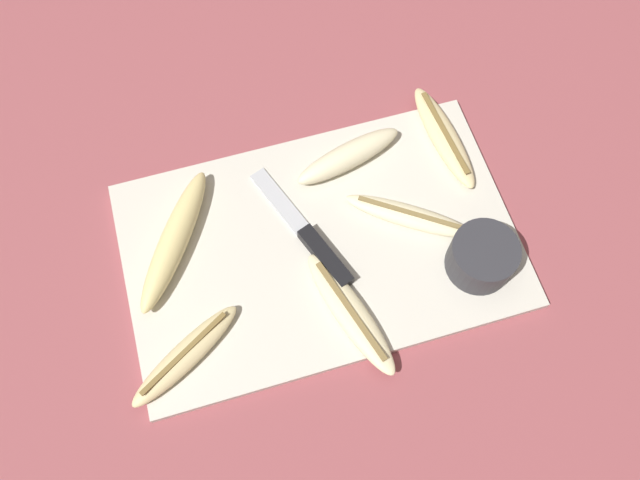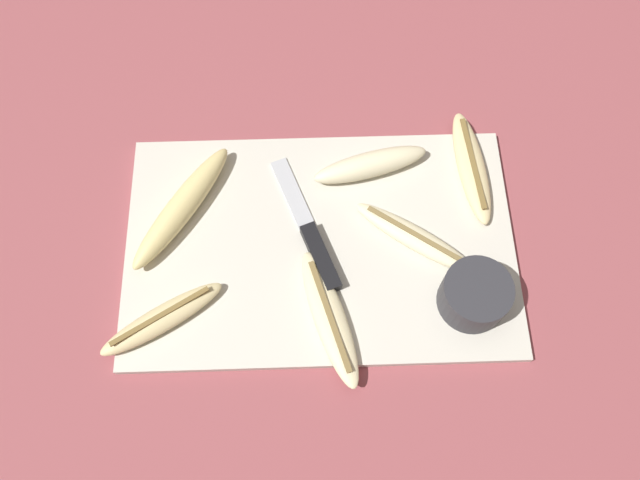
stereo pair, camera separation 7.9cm
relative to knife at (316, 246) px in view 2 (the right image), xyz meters
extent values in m
plane|color=#93474C|center=(0.00, 0.01, -0.02)|extent=(4.00, 4.00, 0.00)
cube|color=beige|center=(0.00, 0.01, -0.01)|extent=(0.50, 0.32, 0.01)
cube|color=black|center=(0.01, -0.02, 0.00)|extent=(0.05, 0.09, 0.02)
cube|color=#B7BABF|center=(-0.03, 0.08, -0.01)|extent=(0.06, 0.11, 0.00)
ellipsoid|color=beige|center=(0.13, 0.01, 0.00)|extent=(0.16, 0.12, 0.02)
cube|color=olive|center=(0.13, 0.01, 0.01)|extent=(0.12, 0.08, 0.00)
ellipsoid|color=beige|center=(-0.19, -0.09, 0.00)|extent=(0.16, 0.11, 0.02)
cube|color=brown|center=(-0.19, -0.09, 0.02)|extent=(0.12, 0.07, 0.00)
ellipsoid|color=beige|center=(0.21, 0.11, 0.00)|extent=(0.05, 0.17, 0.02)
cube|color=olive|center=(0.21, 0.11, 0.01)|extent=(0.02, 0.14, 0.00)
ellipsoid|color=#EDD689|center=(-0.17, 0.06, 0.01)|extent=(0.14, 0.19, 0.03)
ellipsoid|color=beige|center=(0.01, -0.10, 0.00)|extent=(0.09, 0.18, 0.02)
cube|color=olive|center=(0.01, -0.10, 0.01)|extent=(0.05, 0.14, 0.00)
ellipsoid|color=beige|center=(0.08, 0.11, 0.01)|extent=(0.16, 0.07, 0.03)
cylinder|color=#2D2D33|center=(0.19, -0.08, 0.02)|extent=(0.08, 0.08, 0.05)
camera|label=1|loc=(-0.08, -0.29, 0.73)|focal=35.00mm
camera|label=2|loc=(0.00, -0.31, 0.73)|focal=35.00mm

